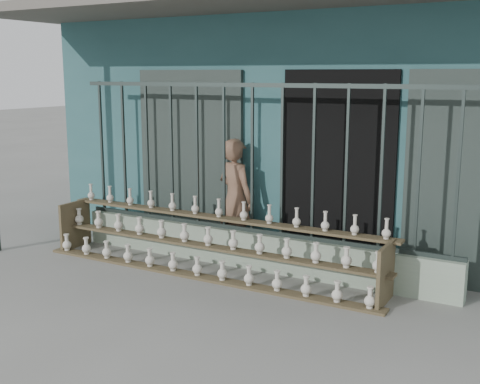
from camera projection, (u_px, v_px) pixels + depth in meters
The scene contains 6 objects.
ground at pixel (194, 301), 6.31m from camera, with size 60.00×60.00×0.00m, color slate.
workshop_building at pixel (338, 120), 9.62m from camera, with size 7.40×6.60×3.21m.
parapet_wall at pixel (252, 250), 7.38m from camera, with size 5.00×0.20×0.45m, color #8EA28A.
security_fence at pixel (252, 159), 7.17m from camera, with size 5.00×0.04×1.80m.
shelf_rack at pixel (208, 243), 7.18m from camera, with size 4.50×0.68×0.85m.
elderly_woman at pixel (236, 198), 7.72m from camera, with size 0.57×0.37×1.55m, color brown.
Camera 1 is at (3.33, -4.98, 2.35)m, focal length 45.00 mm.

